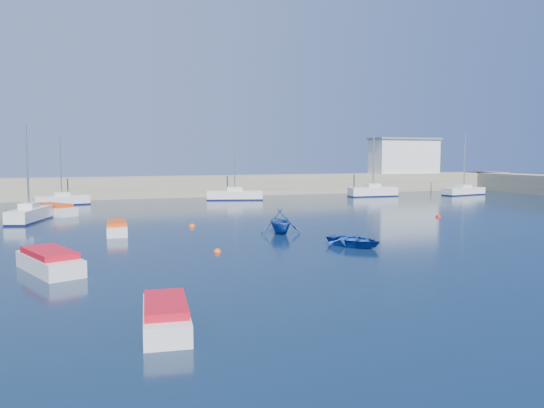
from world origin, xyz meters
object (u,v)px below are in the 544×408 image
object	(u,v)px
sailboat_8	(464,191)
motorboat_1	(117,228)
motorboat_3	(166,315)
sailboat_7	(373,191)
dinghy_left	(280,221)
sailboat_5	(62,200)
harbor_office	(404,157)
motorboat_0	(50,261)
sailboat_6	(235,195)
sailboat_3	(29,214)
dinghy_center	(354,241)
motorboat_2	(53,210)

from	to	relation	value
sailboat_8	motorboat_1	world-z (taller)	sailboat_8
motorboat_1	motorboat_3	size ratio (longest dim) A/B	0.95
sailboat_7	dinghy_left	world-z (taller)	sailboat_7
sailboat_5	harbor_office	bearing A→B (deg)	-94.94
harbor_office	sailboat_8	distance (m)	11.61
sailboat_8	motorboat_0	size ratio (longest dim) A/B	1.69
sailboat_6	sailboat_3	bearing A→B (deg)	139.46
motorboat_1	dinghy_left	distance (m)	11.17
sailboat_5	dinghy_center	bearing A→B (deg)	-166.58
sailboat_8	motorboat_0	world-z (taller)	sailboat_8
harbor_office	motorboat_0	distance (m)	63.39
motorboat_1	sailboat_3	bearing A→B (deg)	126.73
harbor_office	motorboat_2	bearing A→B (deg)	-160.12
sailboat_3	motorboat_0	size ratio (longest dim) A/B	1.57
sailboat_5	sailboat_7	size ratio (longest dim) A/B	0.87
sailboat_3	dinghy_left	world-z (taller)	sailboat_3
motorboat_2	dinghy_left	size ratio (longest dim) A/B	1.64
sailboat_7	motorboat_0	world-z (taller)	sailboat_7
sailboat_7	motorboat_3	xyz separation A→B (m)	(-32.97, -43.81, -0.23)
sailboat_7	motorboat_1	world-z (taller)	sailboat_7
sailboat_7	dinghy_left	bearing A→B (deg)	141.55
motorboat_0	motorboat_1	world-z (taller)	motorboat_0
sailboat_7	motorboat_0	xyz separation A→B (m)	(-36.87, -33.84, -0.17)
sailboat_3	sailboat_5	bearing A→B (deg)	98.81
motorboat_1	motorboat_3	distance (m)	20.98
motorboat_3	dinghy_left	xyz separation A→B (m)	(10.39, 17.63, 0.40)
dinghy_left	motorboat_3	bearing A→B (deg)	-113.89
sailboat_5	sailboat_6	world-z (taller)	sailboat_6
harbor_office	dinghy_left	size ratio (longest dim) A/B	3.17
dinghy_center	motorboat_3	bearing A→B (deg)	-167.37
sailboat_3	sailboat_8	distance (m)	53.50
sailboat_8	motorboat_0	xyz separation A→B (m)	(-49.61, -31.90, -0.05)
motorboat_2	sailboat_8	bearing A→B (deg)	-26.42
sailboat_3	dinghy_center	distance (m)	27.10
sailboat_7	motorboat_1	size ratio (longest dim) A/B	2.25
sailboat_8	dinghy_left	world-z (taller)	sailboat_8
motorboat_0	sailboat_7	bearing A→B (deg)	20.96
sailboat_5	sailboat_3	bearing A→B (deg)	158.26
sailboat_6	dinghy_center	distance (m)	33.45
motorboat_3	dinghy_center	world-z (taller)	motorboat_3
motorboat_0	motorboat_1	bearing A→B (deg)	50.13
harbor_office	dinghy_center	distance (m)	51.24
motorboat_1	dinghy_center	size ratio (longest dim) A/B	1.10
sailboat_3	sailboat_8	world-z (taller)	sailboat_8
sailboat_3	sailboat_8	bearing A→B (deg)	28.96
sailboat_6	motorboat_1	size ratio (longest dim) A/B	2.28
dinghy_left	sailboat_8	bearing A→B (deg)	41.07
motorboat_2	dinghy_left	xyz separation A→B (m)	(15.38, -17.20, 0.34)
sailboat_3	sailboat_5	xyz separation A→B (m)	(1.93, 14.26, -0.06)
motorboat_3	dinghy_center	xyz separation A→B (m)	(12.70, 11.27, -0.07)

